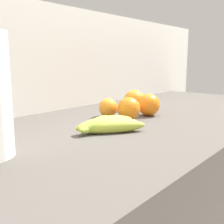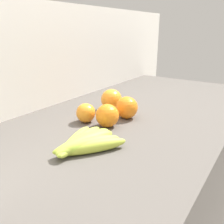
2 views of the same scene
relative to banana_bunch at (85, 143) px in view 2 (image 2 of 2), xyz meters
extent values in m
cube|color=silver|center=(0.11, 0.40, -0.26)|extent=(2.32, 0.06, 1.30)
ellipsoid|color=#B2C43F|center=(-0.01, -0.03, 0.00)|extent=(0.18, 0.14, 0.04)
ellipsoid|color=#AECF3F|center=(-0.01, -0.02, 0.00)|extent=(0.18, 0.12, 0.04)
ellipsoid|color=#B0C73F|center=(0.00, 0.00, 0.00)|extent=(0.19, 0.09, 0.04)
ellipsoid|color=#AAC13F|center=(0.00, 0.00, 0.00)|extent=(0.20, 0.06, 0.04)
ellipsoid|color=#ADC83F|center=(0.01, 0.02, 0.00)|extent=(0.20, 0.06, 0.04)
ellipsoid|color=#ABBE3F|center=(0.00, 0.03, 0.00)|extent=(0.19, 0.09, 0.03)
sphere|color=orange|center=(0.27, 0.03, 0.02)|extent=(0.08, 0.08, 0.08)
sphere|color=orange|center=(0.16, 0.13, 0.01)|extent=(0.07, 0.07, 0.07)
sphere|color=orange|center=(0.32, 0.13, 0.02)|extent=(0.08, 0.08, 0.08)
sphere|color=orange|center=(0.16, 0.04, 0.02)|extent=(0.08, 0.08, 0.08)
camera|label=1|loc=(-0.56, -0.50, 0.18)|focal=44.39mm
camera|label=2|loc=(-0.44, -0.38, 0.29)|focal=38.68mm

